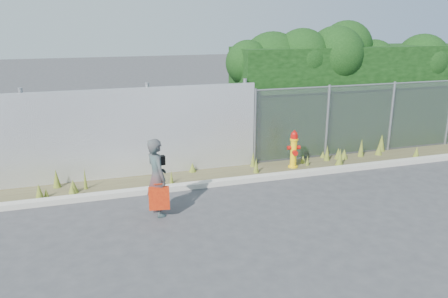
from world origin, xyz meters
TOP-DOWN VIEW (x-y plane):
  - ground at (0.00, 0.00)m, footprint 80.00×80.00m
  - curb at (0.00, 1.80)m, footprint 16.00×0.22m
  - weed_strip at (0.65, 2.45)m, footprint 16.00×1.31m
  - corrugated_fence at (-3.25, 3.01)m, footprint 8.50×0.21m
  - chainlink_fence at (4.25, 3.00)m, footprint 6.50×0.07m
  - hedge at (4.25, 4.02)m, footprint 7.60×2.19m
  - fire_hydrant at (1.91, 2.40)m, footprint 0.34×0.30m
  - woman at (-1.92, 0.63)m, footprint 0.50×0.64m
  - red_tote_bag at (-1.92, 0.44)m, footprint 0.40×0.15m
  - black_shoulder_bag at (-1.85, 0.75)m, footprint 0.25×0.10m

SIDE VIEW (x-z plane):
  - ground at x=0.00m, z-range 0.00..0.00m
  - curb at x=0.00m, z-range 0.00..0.12m
  - weed_strip at x=0.65m, z-range -0.15..0.38m
  - red_tote_bag at x=-1.92m, z-range 0.16..0.68m
  - fire_hydrant at x=1.91m, z-range -0.02..1.00m
  - woman at x=-1.92m, z-range 0.00..1.57m
  - chainlink_fence at x=4.25m, z-range 0.01..2.06m
  - black_shoulder_bag at x=-1.85m, z-range 0.99..1.18m
  - corrugated_fence at x=-3.25m, z-range -0.05..2.25m
  - hedge at x=4.25m, z-range 0.14..3.88m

